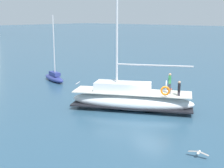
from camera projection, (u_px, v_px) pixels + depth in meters
The scene contains 5 objects.
ground_plane at pixel (152, 114), 23.86m from camera, with size 400.00×400.00×0.00m, color #2D516B.
main_sailboat at pixel (131, 99), 24.85m from camera, with size 6.42×9.67×11.61m.
moored_sloop_far at pixel (54, 77), 35.61m from camera, with size 2.27×4.47×7.32m.
seagull at pixel (199, 153), 16.51m from camera, with size 0.48×1.09×0.17m.
mooring_buoy at pixel (169, 90), 30.87m from camera, with size 0.53×0.53×0.86m.
Camera 1 is at (-19.59, -12.12, 7.30)m, focal length 50.90 mm.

